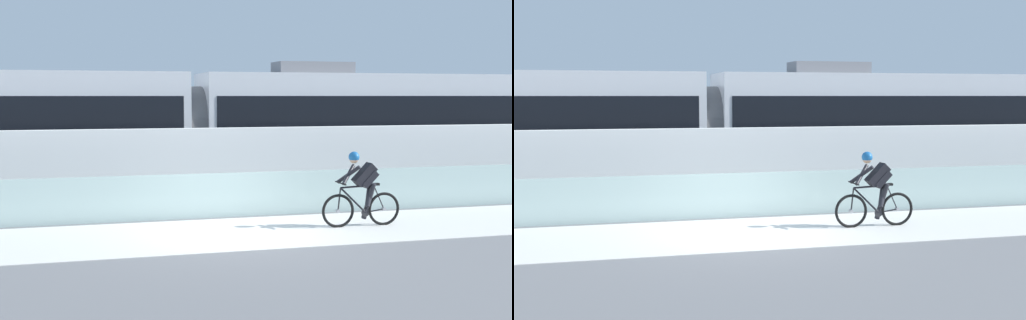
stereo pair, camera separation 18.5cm
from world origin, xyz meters
The scene contains 8 objects.
ground_plane centered at (0.00, 0.00, 0.00)m, with size 200.00×200.00×0.00m, color slate.
bike_path_deck centered at (0.00, 0.00, 0.01)m, with size 32.00×3.20×0.01m, color silver.
glass_parapet centered at (0.00, 1.85, 0.51)m, with size 32.00×0.05×1.02m, color #ADC6C1.
concrete_barrier_wall centered at (0.00, 3.65, 0.98)m, with size 32.00×0.36×1.96m, color white.
tram_rail_near centered at (0.00, 6.13, 0.00)m, with size 32.00×0.08×0.01m, color #595654.
tram_rail_far centered at (0.00, 7.57, 0.00)m, with size 32.00×0.08×0.01m, color #595654.
tram centered at (0.33, 6.85, 1.89)m, with size 22.56×2.54×3.81m.
cyclist_on_bike centered at (2.79, 0.00, 0.78)m, with size 1.77×0.58×1.61m.
Camera 2 is at (-2.83, -13.15, 2.78)m, focal length 47.32 mm.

